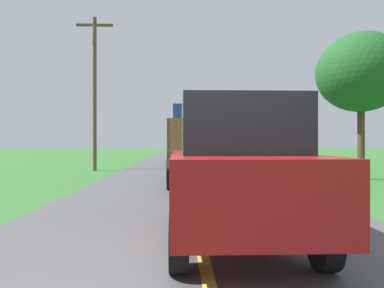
{
  "coord_description": "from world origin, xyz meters",
  "views": [
    {
      "loc": [
        -0.3,
        -3.5,
        1.43
      ],
      "look_at": [
        0.31,
        12.56,
        1.4
      ],
      "focal_mm": 34.26,
      "sensor_mm": 36.0,
      "label": 1
    }
  ],
  "objects_px": {
    "utility_pole_roadside": "(95,89)",
    "banana_truck_far": "(190,143)",
    "roadside_tree_mid_right": "(361,73)",
    "banana_truck_near": "(202,142)",
    "roadside_tree_near_left": "(278,114)",
    "following_car": "(234,169)"
  },
  "relations": [
    {
      "from": "banana_truck_near",
      "to": "banana_truck_far",
      "type": "distance_m",
      "value": 11.31
    },
    {
      "from": "utility_pole_roadside",
      "to": "banana_truck_far",
      "type": "bearing_deg",
      "value": 45.84
    },
    {
      "from": "roadside_tree_near_left",
      "to": "following_car",
      "type": "bearing_deg",
      "value": -106.9
    },
    {
      "from": "roadside_tree_near_left",
      "to": "utility_pole_roadside",
      "type": "bearing_deg",
      "value": -144.77
    },
    {
      "from": "roadside_tree_mid_right",
      "to": "following_car",
      "type": "distance_m",
      "value": 11.7
    },
    {
      "from": "utility_pole_roadside",
      "to": "roadside_tree_near_left",
      "type": "height_order",
      "value": "utility_pole_roadside"
    },
    {
      "from": "banana_truck_far",
      "to": "utility_pole_roadside",
      "type": "bearing_deg",
      "value": -134.16
    },
    {
      "from": "utility_pole_roadside",
      "to": "roadside_tree_mid_right",
      "type": "distance_m",
      "value": 12.61
    },
    {
      "from": "banana_truck_far",
      "to": "utility_pole_roadside",
      "type": "height_order",
      "value": "utility_pole_roadside"
    },
    {
      "from": "banana_truck_near",
      "to": "roadside_tree_mid_right",
      "type": "distance_m",
      "value": 7.05
    },
    {
      "from": "banana_truck_near",
      "to": "roadside_tree_near_left",
      "type": "bearing_deg",
      "value": 64.97
    },
    {
      "from": "utility_pole_roadside",
      "to": "roadside_tree_near_left",
      "type": "bearing_deg",
      "value": 35.23
    },
    {
      "from": "banana_truck_near",
      "to": "roadside_tree_mid_right",
      "type": "relative_size",
      "value": 1.0
    },
    {
      "from": "banana_truck_far",
      "to": "utility_pole_roadside",
      "type": "relative_size",
      "value": 0.73
    },
    {
      "from": "utility_pole_roadside",
      "to": "following_car",
      "type": "xyz_separation_m",
      "value": [
        5.12,
        -14.17,
        -3.2
      ]
    },
    {
      "from": "utility_pole_roadside",
      "to": "roadside_tree_near_left",
      "type": "distance_m",
      "value": 14.7
    },
    {
      "from": "following_car",
      "to": "utility_pole_roadside",
      "type": "bearing_deg",
      "value": 109.88
    },
    {
      "from": "banana_truck_far",
      "to": "roadside_tree_near_left",
      "type": "bearing_deg",
      "value": 25.01
    },
    {
      "from": "utility_pole_roadside",
      "to": "following_car",
      "type": "relative_size",
      "value": 1.95
    },
    {
      "from": "roadside_tree_mid_right",
      "to": "banana_truck_far",
      "type": "bearing_deg",
      "value": 122.45
    },
    {
      "from": "utility_pole_roadside",
      "to": "roadside_tree_mid_right",
      "type": "bearing_deg",
      "value": -23.11
    },
    {
      "from": "banana_truck_far",
      "to": "roadside_tree_near_left",
      "type": "distance_m",
      "value": 7.92
    }
  ]
}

